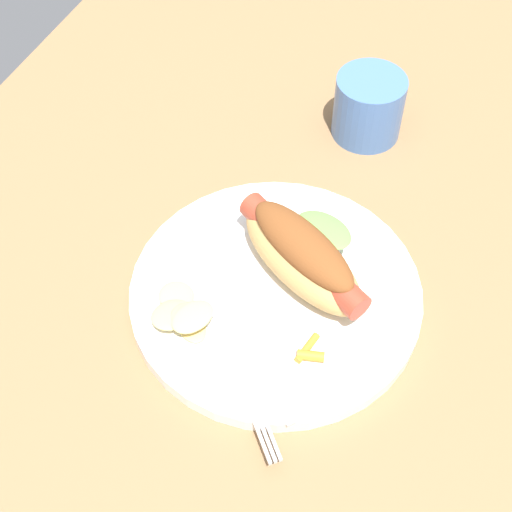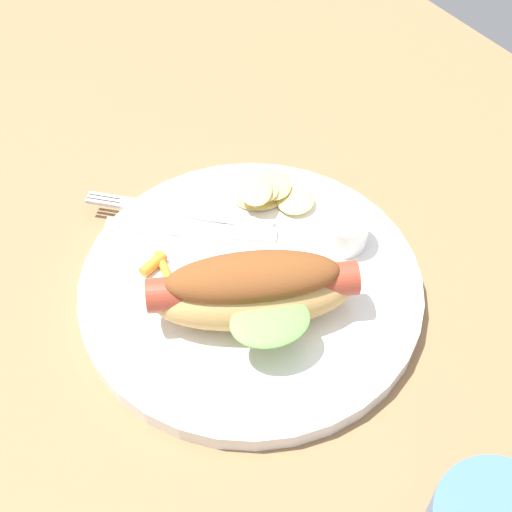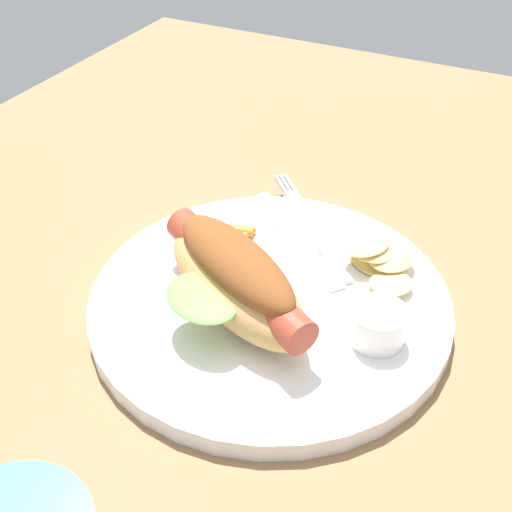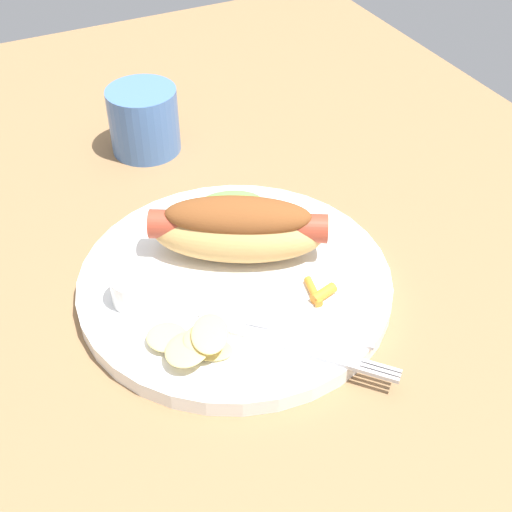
# 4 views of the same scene
# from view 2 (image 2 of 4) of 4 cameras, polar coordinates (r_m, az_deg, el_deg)

# --- Properties ---
(ground_plane) EXTENTS (1.20, 0.90, 0.02)m
(ground_plane) POSITION_cam_2_polar(r_m,az_deg,el_deg) (0.60, 0.08, -6.05)
(ground_plane) COLOR olive
(plate) EXTENTS (0.28, 0.28, 0.02)m
(plate) POSITION_cam_2_polar(r_m,az_deg,el_deg) (0.61, -0.40, -2.45)
(plate) COLOR white
(plate) RESTS_ON ground_plane
(hot_dog) EXTENTS (0.13, 0.16, 0.06)m
(hot_dog) POSITION_cam_2_polar(r_m,az_deg,el_deg) (0.56, -0.08, -2.50)
(hot_dog) COLOR tan
(hot_dog) RESTS_ON plate
(sauce_ramekin) EXTENTS (0.04, 0.04, 0.03)m
(sauce_ramekin) POSITION_cam_2_polar(r_m,az_deg,el_deg) (0.63, 6.83, 1.95)
(sauce_ramekin) COLOR white
(sauce_ramekin) RESTS_ON plate
(fork) EXTENTS (0.13, 0.12, 0.00)m
(fork) POSITION_cam_2_polar(r_m,az_deg,el_deg) (0.66, -5.70, 3.37)
(fork) COLOR silver
(fork) RESTS_ON plate
(knife) EXTENTS (0.11, 0.12, 0.00)m
(knife) POSITION_cam_2_polar(r_m,az_deg,el_deg) (0.64, -5.05, 2.04)
(knife) COLOR silver
(knife) RESTS_ON plate
(chips_pile) EXTENTS (0.07, 0.07, 0.02)m
(chips_pile) POSITION_cam_2_polar(r_m,az_deg,el_deg) (0.66, 0.91, 4.94)
(chips_pile) COLOR #DCC270
(chips_pile) RESTS_ON plate
(carrot_garnish) EXTENTS (0.03, 0.03, 0.01)m
(carrot_garnish) POSITION_cam_2_polar(r_m,az_deg,el_deg) (0.62, -7.60, -0.72)
(carrot_garnish) COLOR orange
(carrot_garnish) RESTS_ON plate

